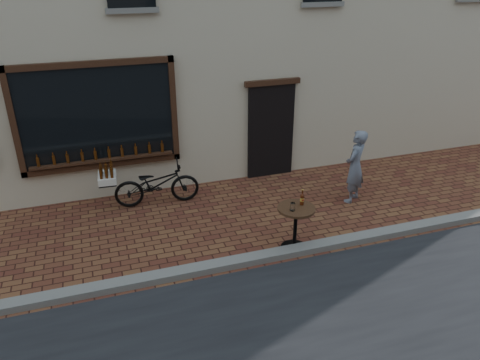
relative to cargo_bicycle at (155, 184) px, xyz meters
name	(u,v)px	position (x,y,z in m)	size (l,w,h in m)	color
ground	(239,272)	(0.93, -2.83, -0.47)	(90.00, 90.00, 0.00)	#53251A
kerb	(236,262)	(0.93, -2.63, -0.41)	(90.00, 0.25, 0.12)	slate
cargo_bicycle	(155,184)	(0.00, 0.00, 0.00)	(2.07, 0.72, 0.99)	black
bistro_table	(296,219)	(2.09, -2.48, 0.13)	(0.66, 0.66, 1.13)	black
pedestrian	(355,166)	(4.03, -1.16, 0.32)	(0.58, 0.38, 1.59)	slate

